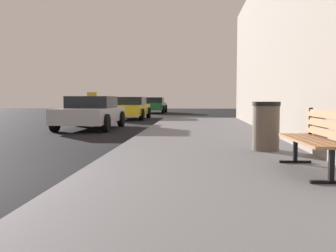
{
  "coord_description": "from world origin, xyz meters",
  "views": [
    {
      "loc": [
        3.67,
        -4.64,
        1.19
      ],
      "look_at": [
        3.2,
        1.83,
        0.72
      ],
      "focal_mm": 40.74,
      "sensor_mm": 36.0,
      "label": 1
    }
  ],
  "objects_px": {
    "bench": "(318,136)",
    "car_silver": "(91,112)",
    "trash_bin": "(266,126)",
    "car_yellow": "(130,108)",
    "car_green": "(154,105)"
  },
  "relations": [
    {
      "from": "car_yellow",
      "to": "trash_bin",
      "type": "bearing_deg",
      "value": 110.15
    },
    {
      "from": "bench",
      "to": "car_silver",
      "type": "height_order",
      "value": "car_silver"
    },
    {
      "from": "car_yellow",
      "to": "car_silver",
      "type": "bearing_deg",
      "value": 87.57
    },
    {
      "from": "bench",
      "to": "trash_bin",
      "type": "relative_size",
      "value": 1.81
    },
    {
      "from": "car_yellow",
      "to": "car_green",
      "type": "xyz_separation_m",
      "value": [
        0.34,
        9.32,
        -0.0
      ]
    },
    {
      "from": "bench",
      "to": "trash_bin",
      "type": "bearing_deg",
      "value": 96.34
    },
    {
      "from": "car_silver",
      "to": "car_green",
      "type": "xyz_separation_m",
      "value": [
        0.64,
        16.5,
        -0.0
      ]
    },
    {
      "from": "trash_bin",
      "to": "car_yellow",
      "type": "bearing_deg",
      "value": 110.15
    },
    {
      "from": "bench",
      "to": "trash_bin",
      "type": "xyz_separation_m",
      "value": [
        -0.32,
        2.23,
        -0.02
      ]
    },
    {
      "from": "bench",
      "to": "car_green",
      "type": "distance_m",
      "value": 26.17
    },
    {
      "from": "car_silver",
      "to": "trash_bin",
      "type": "bearing_deg",
      "value": 128.35
    },
    {
      "from": "trash_bin",
      "to": "car_yellow",
      "type": "height_order",
      "value": "car_yellow"
    },
    {
      "from": "car_silver",
      "to": "car_yellow",
      "type": "distance_m",
      "value": 7.18
    },
    {
      "from": "car_yellow",
      "to": "car_green",
      "type": "bearing_deg",
      "value": -92.09
    },
    {
      "from": "trash_bin",
      "to": "car_yellow",
      "type": "xyz_separation_m",
      "value": [
        -5.17,
        14.1,
        0.01
      ]
    }
  ]
}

